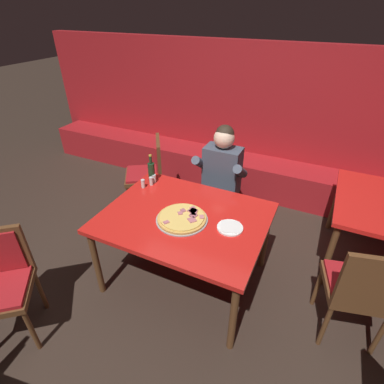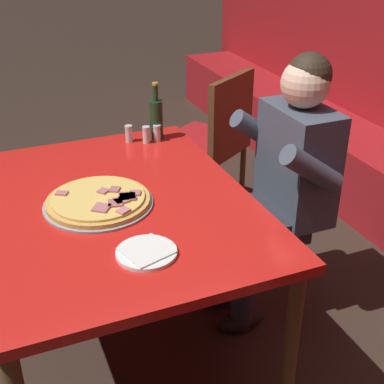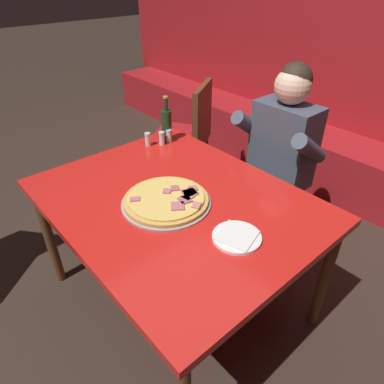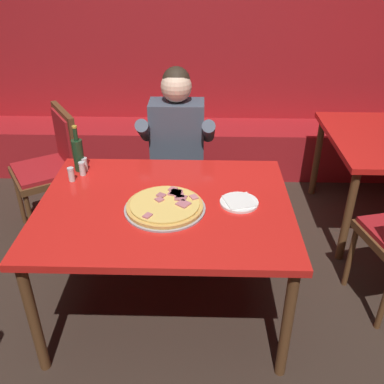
{
  "view_description": "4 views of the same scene",
  "coord_description": "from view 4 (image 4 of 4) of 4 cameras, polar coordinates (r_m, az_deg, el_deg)",
  "views": [
    {
      "loc": [
        0.93,
        -1.81,
        2.29
      ],
      "look_at": [
        0.04,
        0.07,
        0.96
      ],
      "focal_mm": 28.0,
      "sensor_mm": 36.0,
      "label": 1
    },
    {
      "loc": [
        1.85,
        -0.43,
        1.79
      ],
      "look_at": [
        0.17,
        0.27,
        0.82
      ],
      "focal_mm": 50.0,
      "sensor_mm": 36.0,
      "label": 2
    },
    {
      "loc": [
        1.1,
        -0.85,
        1.72
      ],
      "look_at": [
        0.03,
        0.08,
        0.77
      ],
      "focal_mm": 32.0,
      "sensor_mm": 36.0,
      "label": 3
    },
    {
      "loc": [
        0.2,
        -1.97,
        1.98
      ],
      "look_at": [
        0.15,
        0.07,
        0.78
      ],
      "focal_mm": 40.0,
      "sensor_mm": 36.0,
      "label": 4
    }
  ],
  "objects": [
    {
      "name": "shaker_red_pepper_flakes",
      "position": [
        2.73,
        -14.13,
        3.51
      ],
      "size": [
        0.04,
        0.04,
        0.09
      ],
      "color": "silver",
      "rests_on": "main_dining_table"
    },
    {
      "name": "ground_plane",
      "position": [
        2.8,
        -3.14,
        -14.66
      ],
      "size": [
        24.0,
        24.0,
        0.0
      ],
      "primitive_type": "plane",
      "color": "#33261E"
    },
    {
      "name": "main_dining_table",
      "position": [
        2.37,
        -3.6,
        -2.92
      ],
      "size": [
        1.38,
        1.08,
        0.75
      ],
      "color": "brown",
      "rests_on": "ground_plane"
    },
    {
      "name": "diner_seated_blue_shirt",
      "position": [
        3.02,
        -2.06,
        5.41
      ],
      "size": [
        0.53,
        0.53,
        1.27
      ],
      "color": "black",
      "rests_on": "ground_plane"
    },
    {
      "name": "dining_chair_far_left",
      "position": [
        3.36,
        -18.04,
        3.84
      ],
      "size": [
        0.61,
        0.61,
        0.95
      ],
      "color": "brown",
      "rests_on": "ground_plane"
    },
    {
      "name": "shaker_oregano",
      "position": [
        2.68,
        -14.42,
        2.97
      ],
      "size": [
        0.04,
        0.04,
        0.09
      ],
      "color": "silver",
      "rests_on": "main_dining_table"
    },
    {
      "name": "booth_bench",
      "position": [
        4.22,
        -1.36,
        5.83
      ],
      "size": [
        6.46,
        0.48,
        0.46
      ],
      "primitive_type": "cube",
      "color": "#A3191E",
      "rests_on": "ground_plane"
    },
    {
      "name": "pizza",
      "position": [
        2.27,
        -3.59,
        -1.88
      ],
      "size": [
        0.43,
        0.43,
        0.05
      ],
      "color": "#9E9EA3",
      "rests_on": "main_dining_table"
    },
    {
      "name": "plate_white_paper",
      "position": [
        2.34,
        6.3,
        -1.36
      ],
      "size": [
        0.21,
        0.21,
        0.02
      ],
      "color": "white",
      "rests_on": "main_dining_table"
    },
    {
      "name": "beer_bottle",
      "position": [
        2.72,
        -14.93,
        4.95
      ],
      "size": [
        0.07,
        0.07,
        0.29
      ],
      "color": "#19381E",
      "rests_on": "main_dining_table"
    },
    {
      "name": "booth_wall_panel",
      "position": [
        4.28,
        -1.27,
        16.43
      ],
      "size": [
        6.8,
        0.16,
        1.9
      ],
      "primitive_type": "cube",
      "color": "#A3191E",
      "rests_on": "ground_plane"
    },
    {
      "name": "shaker_parmesan",
      "position": [
        2.63,
        -15.79,
        2.2
      ],
      "size": [
        0.04,
        0.04,
        0.09
      ],
      "color": "silver",
      "rests_on": "main_dining_table"
    }
  ]
}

